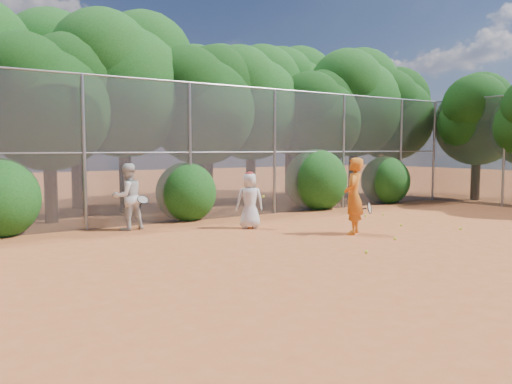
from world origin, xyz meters
TOP-DOWN VIEW (x-y plane):
  - ground at (0.00, 0.00)m, footprint 80.00×80.00m
  - fence_back at (-0.12, 6.00)m, footprint 20.05×0.09m
  - fence_side at (10.00, 3.00)m, footprint 0.09×6.09m
  - tree_2 at (-4.45, 7.83)m, footprint 3.99×3.47m
  - tree_3 at (-1.94, 8.84)m, footprint 4.89×4.26m
  - tree_4 at (0.55, 8.24)m, footprint 4.19×3.64m
  - tree_5 at (3.06, 9.04)m, footprint 4.51×3.92m
  - tree_6 at (5.55, 8.03)m, footprint 3.86×3.36m
  - tree_7 at (8.06, 8.64)m, footprint 4.77×4.14m
  - tree_8 at (10.05, 8.34)m, footprint 4.25×3.70m
  - tree_10 at (-2.93, 11.05)m, footprint 5.15×4.48m
  - tree_11 at (2.06, 10.64)m, footprint 4.64×4.03m
  - tree_12 at (6.56, 11.24)m, footprint 5.02×4.37m
  - tree_13 at (11.45, 5.03)m, footprint 3.86×3.36m
  - bush_1 at (-1.00, 6.30)m, footprint 1.80×1.80m
  - bush_2 at (4.00, 6.30)m, footprint 2.20×2.20m
  - bush_3 at (7.50, 6.30)m, footprint 1.90×1.90m
  - player_yellow at (1.35, 1.70)m, footprint 0.91×0.78m
  - player_teen at (-0.30, 3.87)m, footprint 0.85×0.70m
  - player_white at (-3.09, 5.40)m, footprint 0.95×0.83m
  - ball_0 at (3.34, 1.90)m, footprint 0.07×0.07m
  - ball_1 at (3.89, 3.78)m, footprint 0.07×0.07m
  - ball_2 at (1.60, 0.60)m, footprint 0.07×0.07m
  - ball_3 at (4.14, 0.63)m, footprint 0.07×0.07m
  - ball_4 at (-0.05, -0.12)m, footprint 0.07×0.07m
  - ball_5 at (4.65, 3.76)m, footprint 0.07×0.07m

SIDE VIEW (x-z plane):
  - ground at x=0.00m, z-range 0.00..0.00m
  - ball_0 at x=3.34m, z-range 0.00..0.07m
  - ball_1 at x=3.89m, z-range 0.00..0.07m
  - ball_2 at x=1.60m, z-range 0.00..0.07m
  - ball_3 at x=4.14m, z-range 0.00..0.07m
  - ball_4 at x=-0.05m, z-range 0.00..0.07m
  - ball_5 at x=4.65m, z-range 0.00..0.07m
  - player_teen at x=-0.30m, z-range 0.00..1.50m
  - player_white at x=-3.09m, z-range 0.00..1.73m
  - bush_1 at x=-1.00m, z-range 0.00..1.80m
  - player_yellow at x=1.35m, z-range 0.00..1.89m
  - bush_3 at x=7.50m, z-range 0.00..1.90m
  - bush_2 at x=4.00m, z-range 0.00..2.20m
  - fence_side at x=10.00m, z-range 0.04..4.06m
  - fence_back at x=-0.12m, z-range 0.04..4.06m
  - tree_6 at x=5.55m, z-range 0.82..6.11m
  - tree_13 at x=11.45m, z-range 0.82..6.11m
  - tree_2 at x=-4.45m, z-range 0.85..6.32m
  - tree_4 at x=0.55m, z-range 0.89..6.62m
  - tree_8 at x=10.05m, z-range 0.91..6.73m
  - tree_5 at x=3.06m, z-range 0.96..7.13m
  - tree_11 at x=2.06m, z-range 0.99..7.34m
  - tree_7 at x=8.06m, z-range 1.02..7.54m
  - tree_3 at x=-1.94m, z-range 1.04..7.75m
  - tree_12 at x=6.56m, z-range 1.07..7.95m
  - tree_10 at x=-2.93m, z-range 1.10..8.16m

